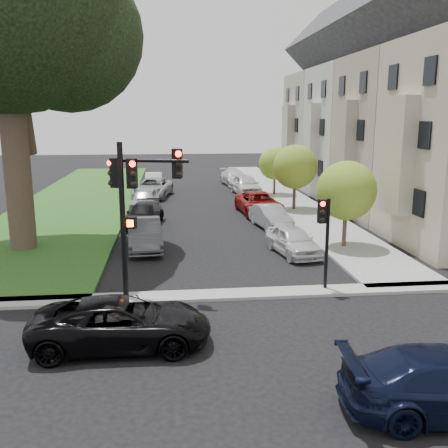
{
  "coord_description": "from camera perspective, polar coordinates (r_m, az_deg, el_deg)",
  "views": [
    {
      "loc": [
        -2.15,
        -14.81,
        6.35
      ],
      "look_at": [
        0.0,
        5.0,
        2.0
      ],
      "focal_mm": 40.0,
      "sensor_mm": 36.0,
      "label": 1
    }
  ],
  "objects": [
    {
      "name": "car_parked_0",
      "position": [
        23.38,
        7.89,
        -1.89
      ],
      "size": [
        2.2,
        4.09,
        1.32
      ],
      "primitive_type": "imported",
      "rotation": [
        0.0,
        0.0,
        0.17
      ],
      "color": "silver",
      "rests_on": "ground"
    },
    {
      "name": "car_parked_1",
      "position": [
        28.74,
        5.35,
        0.83
      ],
      "size": [
        2.02,
        4.15,
        1.31
      ],
      "primitive_type": "imported",
      "rotation": [
        0.0,
        0.0,
        0.17
      ],
      "color": "#999BA0",
      "rests_on": "ground"
    },
    {
      "name": "car_parked_4",
      "position": [
        46.37,
        1.2,
        5.33
      ],
      "size": [
        2.56,
        5.12,
        1.43
      ],
      "primitive_type": "imported",
      "rotation": [
        0.0,
        0.0,
        0.12
      ],
      "color": "silver",
      "rests_on": "ground"
    },
    {
      "name": "traffic_signal_secondary",
      "position": [
        18.29,
        11.42,
        -0.38
      ],
      "size": [
        0.46,
        0.37,
        3.45
      ],
      "color": "black",
      "rests_on": "ground"
    },
    {
      "name": "small_tree_b",
      "position": [
        33.95,
        8.12,
        6.47
      ],
      "size": [
        2.97,
        2.97,
        4.45
      ],
      "color": "#332921",
      "rests_on": "ground"
    },
    {
      "name": "car_parked_7",
      "position": [
        34.49,
        -9.06,
        2.8
      ],
      "size": [
        2.1,
        4.45,
        1.47
      ],
      "primitive_type": "imported",
      "rotation": [
        0.0,
        0.0,
        -0.09
      ],
      "color": "#999BA0",
      "rests_on": "ground"
    },
    {
      "name": "small_tree_a",
      "position": [
        24.5,
        13.83,
        3.72
      ],
      "size": [
        2.84,
        2.84,
        4.27
      ],
      "color": "#332921",
      "rests_on": "ground"
    },
    {
      "name": "car_parked_5",
      "position": [
        24.34,
        -9.07,
        -1.18
      ],
      "size": [
        1.92,
        4.58,
        1.47
      ],
      "primitive_type": "imported",
      "rotation": [
        0.0,
        0.0,
        0.08
      ],
      "color": "#3F4247",
      "rests_on": "ground"
    },
    {
      "name": "grass_strip",
      "position": [
        39.9,
        -16.02,
        2.77
      ],
      "size": [
        8.0,
        44.0,
        0.12
      ],
      "primitive_type": "cube",
      "color": "#1A5614",
      "rests_on": "ground"
    },
    {
      "name": "house_c",
      "position": [
        40.53,
        15.29,
        12.72
      ],
      "size": [
        7.7,
        7.55,
        15.97
      ],
      "color": "beige",
      "rests_on": "ground"
    },
    {
      "name": "sidewalk_right",
      "position": [
        40.31,
        6.64,
        3.26
      ],
      "size": [
        3.5,
        44.0,
        0.12
      ],
      "primitive_type": "cube",
      "color": "gray",
      "rests_on": "ground"
    },
    {
      "name": "car_parked_3",
      "position": [
        40.87,
        2.51,
        4.5
      ],
      "size": [
        2.29,
        4.85,
        1.6
      ],
      "primitive_type": "imported",
      "rotation": [
        0.0,
        0.0,
        0.08
      ],
      "color": "silver",
      "rests_on": "ground"
    },
    {
      "name": "car_parked_8",
      "position": [
        39.8,
        -8.16,
        4.11
      ],
      "size": [
        3.46,
        5.81,
        1.51
      ],
      "primitive_type": "imported",
      "rotation": [
        0.0,
        0.0,
        -0.18
      ],
      "color": "#999BA0",
      "rests_on": "ground"
    },
    {
      "name": "ground",
      "position": [
        16.25,
        1.94,
        -10.69
      ],
      "size": [
        140.0,
        140.0,
        0.0
      ],
      "primitive_type": "plane",
      "color": "black",
      "rests_on": "ground"
    },
    {
      "name": "traffic_signal_main",
      "position": [
        17.28,
        -10.19,
        3.58
      ],
      "size": [
        2.68,
        0.81,
        5.49
      ],
      "color": "black",
      "rests_on": "ground"
    },
    {
      "name": "car_parked_6",
      "position": [
        29.54,
        -9.12,
        1.06
      ],
      "size": [
        2.47,
        4.79,
        1.33
      ],
      "primitive_type": "imported",
      "rotation": [
        0.0,
        0.0,
        -0.14
      ],
      "color": "black",
      "rests_on": "ground"
    },
    {
      "name": "house_b",
      "position": [
        33.64,
        20.01,
        12.59
      ],
      "size": [
        7.7,
        7.55,
        15.97
      ],
      "color": "#B7B3AA",
      "rests_on": "ground"
    },
    {
      "name": "car_parked_2",
      "position": [
        32.65,
        4.03,
        2.36
      ],
      "size": [
        2.75,
        5.34,
        1.44
      ],
      "primitive_type": "imported",
      "rotation": [
        0.0,
        0.0,
        0.07
      ],
      "color": "maroon",
      "rests_on": "ground"
    },
    {
      "name": "car_parked_9",
      "position": [
        44.89,
        -8.03,
        4.94
      ],
      "size": [
        1.48,
        4.16,
        1.37
      ],
      "primitive_type": "imported",
      "rotation": [
        0.0,
        0.0,
        0.01
      ],
      "color": "silver",
      "rests_on": "ground"
    },
    {
      "name": "small_tree_c",
      "position": [
        40.3,
        5.83,
        6.88
      ],
      "size": [
        2.58,
        2.58,
        3.87
      ],
      "color": "#332921",
      "rests_on": "ground"
    },
    {
      "name": "sidewalk_cross",
      "position": [
        18.07,
        1.04,
        -8.05
      ],
      "size": [
        60.0,
        1.0,
        0.12
      ],
      "primitive_type": "cube",
      "color": "gray",
      "rests_on": "ground"
    },
    {
      "name": "house_d",
      "position": [
        47.6,
        11.95,
        12.76
      ],
      "size": [
        7.7,
        7.55,
        15.97
      ],
      "color": "gray",
      "rests_on": "ground"
    },
    {
      "name": "car_cross_near",
      "position": [
        14.44,
        -11.62,
        -11.03
      ],
      "size": [
        4.97,
        2.3,
        1.38
      ],
      "primitive_type": "imported",
      "rotation": [
        0.0,
        0.0,
        1.57
      ],
      "color": "black",
      "rests_on": "ground"
    }
  ]
}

